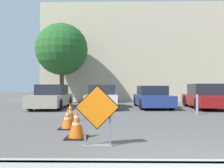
{
  "coord_description": "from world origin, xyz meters",
  "views": [
    {
      "loc": [
        -1.36,
        -3.33,
        1.26
      ],
      "look_at": [
        -1.61,
        13.72,
        1.51
      ],
      "focal_mm": 35.0,
      "sensor_mm": 36.0,
      "label": 1
    }
  ],
  "objects_px": {
    "parked_car_second": "(103,97)",
    "parked_car_fourth": "(205,97)",
    "traffic_cone_third": "(70,112)",
    "traffic_cone_nearest": "(77,124)",
    "bollard_nearest": "(197,104)",
    "traffic_cone_second": "(68,119)",
    "parked_car_third": "(152,98)",
    "road_closed_sign": "(97,113)",
    "parked_car_nearest": "(52,97)"
  },
  "relations": [
    {
      "from": "parked_car_third",
      "to": "bollard_nearest",
      "type": "relative_size",
      "value": 4.53
    },
    {
      "from": "traffic_cone_nearest",
      "to": "parked_car_second",
      "type": "xyz_separation_m",
      "value": [
        0.17,
        8.05,
        0.29
      ]
    },
    {
      "from": "traffic_cone_third",
      "to": "parked_car_third",
      "type": "xyz_separation_m",
      "value": [
        3.94,
        5.45,
        0.28
      ]
    },
    {
      "from": "parked_car_third",
      "to": "traffic_cone_third",
      "type": "bearing_deg",
      "value": 51.9
    },
    {
      "from": "traffic_cone_third",
      "to": "parked_car_fourth",
      "type": "height_order",
      "value": "parked_car_fourth"
    },
    {
      "from": "traffic_cone_third",
      "to": "bollard_nearest",
      "type": "relative_size",
      "value": 0.75
    },
    {
      "from": "traffic_cone_nearest",
      "to": "traffic_cone_second",
      "type": "xyz_separation_m",
      "value": [
        -0.49,
        1.22,
        -0.05
      ]
    },
    {
      "from": "parked_car_third",
      "to": "parked_car_fourth",
      "type": "xyz_separation_m",
      "value": [
        3.06,
        -0.47,
        0.05
      ]
    },
    {
      "from": "traffic_cone_second",
      "to": "traffic_cone_third",
      "type": "bearing_deg",
      "value": 98.89
    },
    {
      "from": "road_closed_sign",
      "to": "parked_car_third",
      "type": "distance_m",
      "value": 9.25
    },
    {
      "from": "traffic_cone_third",
      "to": "parked_car_fourth",
      "type": "distance_m",
      "value": 8.6
    },
    {
      "from": "traffic_cone_second",
      "to": "parked_car_third",
      "type": "distance_m",
      "value": 7.83
    },
    {
      "from": "road_closed_sign",
      "to": "traffic_cone_second",
      "type": "height_order",
      "value": "road_closed_sign"
    },
    {
      "from": "traffic_cone_second",
      "to": "parked_car_nearest",
      "type": "bearing_deg",
      "value": 110.08
    },
    {
      "from": "parked_car_second",
      "to": "parked_car_third",
      "type": "distance_m",
      "value": 3.06
    },
    {
      "from": "parked_car_third",
      "to": "parked_car_fourth",
      "type": "bearing_deg",
      "value": 169.07
    },
    {
      "from": "traffic_cone_third",
      "to": "parked_car_fourth",
      "type": "xyz_separation_m",
      "value": [
        7.0,
        4.99,
        0.34
      ]
    },
    {
      "from": "road_closed_sign",
      "to": "traffic_cone_third",
      "type": "relative_size",
      "value": 1.88
    },
    {
      "from": "traffic_cone_second",
      "to": "traffic_cone_third",
      "type": "xyz_separation_m",
      "value": [
        -0.22,
        1.43,
        0.04
      ]
    },
    {
      "from": "traffic_cone_third",
      "to": "parked_car_second",
      "type": "xyz_separation_m",
      "value": [
        0.88,
        5.39,
        0.3
      ]
    },
    {
      "from": "parked_car_second",
      "to": "bollard_nearest",
      "type": "distance_m",
      "value": 5.66
    },
    {
      "from": "road_closed_sign",
      "to": "traffic_cone_second",
      "type": "distance_m",
      "value": 2.28
    },
    {
      "from": "bollard_nearest",
      "to": "parked_car_nearest",
      "type": "bearing_deg",
      "value": 157.81
    },
    {
      "from": "parked_car_fourth",
      "to": "parked_car_nearest",
      "type": "bearing_deg",
      "value": 2.93
    },
    {
      "from": "traffic_cone_nearest",
      "to": "parked_car_second",
      "type": "height_order",
      "value": "parked_car_second"
    },
    {
      "from": "traffic_cone_second",
      "to": "road_closed_sign",
      "type": "bearing_deg",
      "value": -61.71
    },
    {
      "from": "parked_car_third",
      "to": "traffic_cone_second",
      "type": "bearing_deg",
      "value": 59.39
    },
    {
      "from": "traffic_cone_second",
      "to": "traffic_cone_third",
      "type": "distance_m",
      "value": 1.45
    },
    {
      "from": "traffic_cone_second",
      "to": "bollard_nearest",
      "type": "xyz_separation_m",
      "value": [
        5.2,
        3.46,
        0.19
      ]
    },
    {
      "from": "bollard_nearest",
      "to": "traffic_cone_second",
      "type": "bearing_deg",
      "value": -146.39
    },
    {
      "from": "traffic_cone_nearest",
      "to": "parked_car_fourth",
      "type": "relative_size",
      "value": 0.17
    },
    {
      "from": "parked_car_second",
      "to": "parked_car_third",
      "type": "height_order",
      "value": "parked_car_second"
    },
    {
      "from": "parked_car_second",
      "to": "parked_car_fourth",
      "type": "relative_size",
      "value": 1.05
    },
    {
      "from": "parked_car_third",
      "to": "bollard_nearest",
      "type": "height_order",
      "value": "parked_car_third"
    },
    {
      "from": "parked_car_nearest",
      "to": "traffic_cone_second",
      "type": "bearing_deg",
      "value": 109.01
    },
    {
      "from": "traffic_cone_second",
      "to": "parked_car_third",
      "type": "xyz_separation_m",
      "value": [
        3.71,
        6.89,
        0.32
      ]
    },
    {
      "from": "bollard_nearest",
      "to": "traffic_cone_third",
      "type": "bearing_deg",
      "value": -159.53
    },
    {
      "from": "traffic_cone_nearest",
      "to": "parked_car_nearest",
      "type": "distance_m",
      "value": 8.3
    },
    {
      "from": "parked_car_second",
      "to": "parked_car_fourth",
      "type": "height_order",
      "value": "parked_car_fourth"
    },
    {
      "from": "road_closed_sign",
      "to": "traffic_cone_third",
      "type": "distance_m",
      "value": 3.66
    },
    {
      "from": "parked_car_fourth",
      "to": "bollard_nearest",
      "type": "bearing_deg",
      "value": 65.82
    },
    {
      "from": "parked_car_third",
      "to": "parked_car_fourth",
      "type": "relative_size",
      "value": 0.99
    },
    {
      "from": "traffic_cone_nearest",
      "to": "parked_car_fourth",
      "type": "distance_m",
      "value": 9.9
    },
    {
      "from": "traffic_cone_nearest",
      "to": "traffic_cone_second",
      "type": "relative_size",
      "value": 1.16
    },
    {
      "from": "traffic_cone_nearest",
      "to": "traffic_cone_third",
      "type": "height_order",
      "value": "traffic_cone_nearest"
    },
    {
      "from": "traffic_cone_nearest",
      "to": "traffic_cone_third",
      "type": "relative_size",
      "value": 1.03
    },
    {
      "from": "traffic_cone_third",
      "to": "parked_car_nearest",
      "type": "bearing_deg",
      "value": 112.98
    },
    {
      "from": "traffic_cone_second",
      "to": "parked_car_second",
      "type": "bearing_deg",
      "value": 84.48
    },
    {
      "from": "traffic_cone_nearest",
      "to": "bollard_nearest",
      "type": "distance_m",
      "value": 6.64
    },
    {
      "from": "road_closed_sign",
      "to": "traffic_cone_second",
      "type": "bearing_deg",
      "value": 118.29
    }
  ]
}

